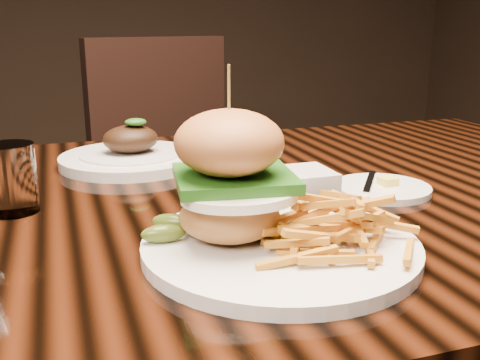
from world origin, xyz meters
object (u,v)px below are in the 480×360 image
object	(u,v)px
far_dish	(131,155)
chair_far	(177,175)
dining_table	(204,244)
burger_plate	(270,208)

from	to	relation	value
far_dish	chair_far	bearing A→B (deg)	71.71
dining_table	burger_plate	xyz separation A→B (m)	(0.01, -0.23, 0.13)
burger_plate	chair_far	distance (m)	1.15
dining_table	chair_far	bearing A→B (deg)	80.54
burger_plate	chair_far	bearing A→B (deg)	103.10
chair_far	burger_plate	bearing A→B (deg)	-111.40
dining_table	far_dish	size ratio (longest dim) A/B	6.39
far_dish	chair_far	size ratio (longest dim) A/B	0.26
dining_table	burger_plate	size ratio (longest dim) A/B	5.30
dining_table	far_dish	bearing A→B (deg)	108.42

